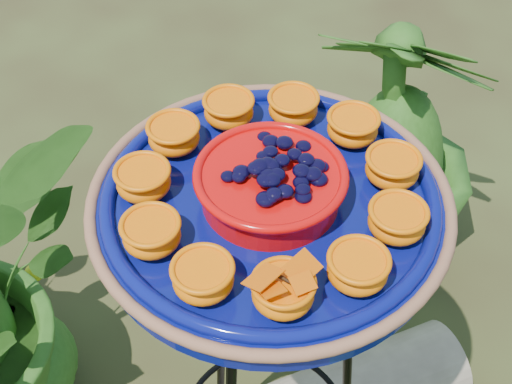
{
  "coord_description": "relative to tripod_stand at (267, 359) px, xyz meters",
  "views": [
    {
      "loc": [
        -0.17,
        -0.63,
        1.78
      ],
      "look_at": [
        0.02,
        0.03,
        1.06
      ],
      "focal_mm": 50.0,
      "sensor_mm": 36.0,
      "label": 1
    }
  ],
  "objects": [
    {
      "name": "tripod_stand",
      "position": [
        0.0,
        0.0,
        0.0
      ],
      "size": [
        0.46,
        0.46,
        0.99
      ],
      "rotation": [
        0.0,
        0.0,
        0.33
      ],
      "color": "black",
      "rests_on": "ground"
    },
    {
      "name": "feeder_dish",
      "position": [
        -0.0,
        -0.0,
        0.44
      ],
      "size": [
        0.64,
        0.64,
        0.12
      ],
      "rotation": [
        0.0,
        0.0,
        0.33
      ],
      "color": "#080E63",
      "rests_on": "tripod_stand"
    },
    {
      "name": "shrub_back_right",
      "position": [
        0.58,
        0.66,
        -0.18
      ],
      "size": [
        0.67,
        0.67,
        0.85
      ],
      "primitive_type": "imported",
      "rotation": [
        0.0,
        0.0,
        2.5
      ],
      "color": "#264F15",
      "rests_on": "ground"
    }
  ]
}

